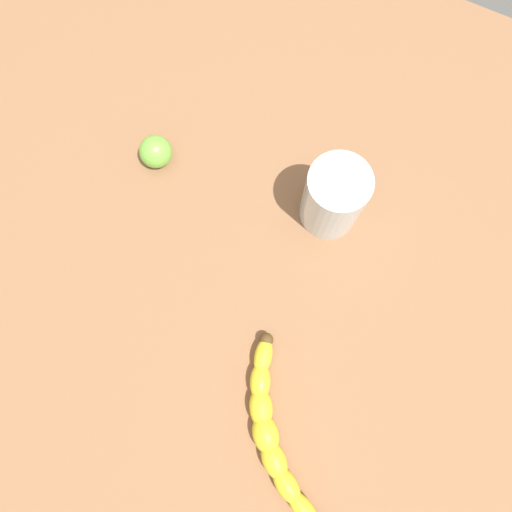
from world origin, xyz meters
The scene contains 4 objects.
wooden_tabletop centered at (0.00, 0.00, 1.50)cm, with size 120.00×120.00×3.00cm, color #8C5F3E.
banana centered at (-16.11, 13.79, 4.68)cm, with size 16.96×19.56×3.36cm.
smoothie_glass centered at (-10.55, -16.96, 8.76)cm, with size 8.30×8.30×11.75cm.
lime_fruit centered at (15.54, -13.72, 5.39)cm, with size 4.78×4.78×4.78cm, color #75C142.
Camera 1 is at (-11.40, 8.81, 71.67)cm, focal length 35.00 mm.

